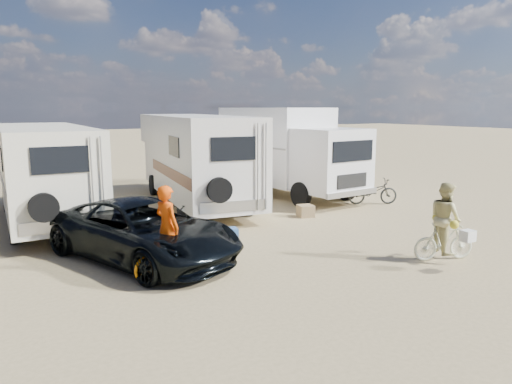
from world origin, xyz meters
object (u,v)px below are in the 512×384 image
rv_main (195,161)px  bike_parked (373,191)px  rider_man (167,235)px  crate (306,211)px  cooler (228,236)px  dark_suv (143,230)px  rv_left (45,175)px  bike_woman (444,241)px  bike_man (168,255)px  box_truck (290,152)px  rider_woman (445,225)px

rv_main → bike_parked: 6.52m
rider_man → crate: (5.69, 3.06, -0.68)m
bike_parked → cooler: bike_parked is taller
dark_suv → bike_parked: bearing=-7.8°
rv_left → rider_man: size_ratio=4.25×
rv_main → crate: size_ratio=17.39×
dark_suv → crate: size_ratio=10.57×
cooler → rv_left: bearing=139.9°
bike_parked → crate: bearing=123.5°
bike_woman → bike_parked: size_ratio=0.82×
dark_suv → bike_man: size_ratio=3.01×
box_truck → bike_man: size_ratio=4.05×
rv_main → bike_woman: 9.25m
rv_left → bike_parked: 11.01m
dark_suv → rider_man: 1.31m
bike_man → bike_woman: (5.85, -2.15, 0.01)m
box_truck → rv_left: bearing=174.9°
rider_man → box_truck: bearing=-66.3°
box_truck → bike_woman: size_ratio=4.56×
rider_woman → bike_parked: 6.50m
box_truck → bike_parked: 3.61m
bike_man → rider_woman: bearing=-127.9°
bike_parked → cooler: (-6.83, -1.97, -0.27)m
dark_suv → cooler: bearing=-15.0°
rider_woman → crate: rider_woman is taller
dark_suv → bike_parked: size_ratio=2.80×
dark_suv → bike_parked: 9.40m
bike_parked → rider_man: bearing=136.9°
rv_left → cooler: (3.74, -4.90, -1.26)m
rv_main → box_truck: box_truck is taller
rv_main → rider_woman: size_ratio=5.03×
rv_main → rider_man: bearing=-109.6°
rv_main → rv_left: (-4.99, -0.25, -0.14)m
bike_man → cooler: (2.16, 1.56, -0.24)m
dark_suv → rider_woman: (5.98, -3.44, 0.12)m
cooler → rv_main: bearing=88.9°
rv_left → rider_woman: rv_left is taller
box_truck → bike_parked: bearing=-66.1°
rider_man → crate: rider_man is taller
rv_main → rv_left: bearing=-169.9°
cooler → crate: bearing=35.6°
rv_main → dark_suv: rv_main is taller
rider_man → cooler: 2.75m
rv_left → bike_woman: 11.41m
rider_man → bike_parked: (8.99, 3.53, -0.40)m
bike_woman → rider_woman: bearing=0.0°
bike_woman → bike_parked: 6.49m
dark_suv → bike_woman: size_ratio=3.40×
rv_left → bike_woman: rv_left is taller
rv_left → cooler: bearing=-52.2°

